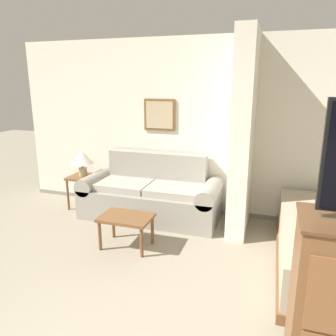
# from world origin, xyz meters

# --- Properties ---
(wall_back) EXTENTS (6.92, 0.16, 2.60)m
(wall_back) POSITION_xyz_m (-0.00, 3.62, 1.29)
(wall_back) COLOR silver
(wall_back) RESTS_ON ground_plane
(wall_partition_pillar) EXTENTS (0.24, 0.90, 2.60)m
(wall_partition_pillar) POSITION_xyz_m (0.18, 3.12, 1.30)
(wall_partition_pillar) COLOR silver
(wall_partition_pillar) RESTS_ON ground_plane
(couch) EXTENTS (2.04, 0.84, 0.93)m
(couch) POSITION_xyz_m (-1.11, 3.14, 0.33)
(couch) COLOR gray
(couch) RESTS_ON ground_plane
(coffee_table) EXTENTS (0.62, 0.43, 0.40)m
(coffee_table) POSITION_xyz_m (-1.06, 2.16, 0.34)
(coffee_table) COLOR brown
(coffee_table) RESTS_ON ground_plane
(side_table) EXTENTS (0.43, 0.43, 0.52)m
(side_table) POSITION_xyz_m (-2.27, 3.17, 0.43)
(side_table) COLOR brown
(side_table) RESTS_ON ground_plane
(table_lamp) EXTENTS (0.35, 0.35, 0.40)m
(table_lamp) POSITION_xyz_m (-2.27, 3.17, 0.81)
(table_lamp) COLOR tan
(table_lamp) RESTS_ON side_table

